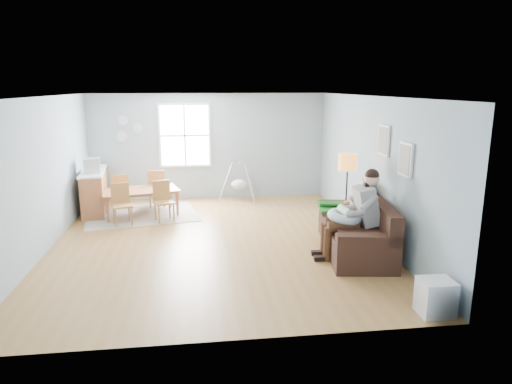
{
  "coord_description": "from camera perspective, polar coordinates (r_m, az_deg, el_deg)",
  "views": [
    {
      "loc": [
        -0.28,
        -8.26,
        2.89
      ],
      "look_at": [
        0.75,
        -0.26,
        1.0
      ],
      "focal_mm": 32.0,
      "sensor_mm": 36.0,
      "label": 1
    }
  ],
  "objects": [
    {
      "name": "chair_se",
      "position": [
        10.09,
        -11.55,
        -0.8
      ],
      "size": [
        0.5,
        0.5,
        0.88
      ],
      "color": "#A26D37",
      "rests_on": "rug"
    },
    {
      "name": "monitor",
      "position": [
        10.83,
        -19.85,
        3.13
      ],
      "size": [
        0.4,
        0.38,
        0.33
      ],
      "color": "#B6B6BB",
      "rests_on": "counter"
    },
    {
      "name": "sofa",
      "position": [
        8.35,
        12.7,
        -4.96
      ],
      "size": [
        1.32,
        2.46,
        0.95
      ],
      "color": "black",
      "rests_on": "room"
    },
    {
      "name": "storage_cube",
      "position": [
        6.43,
        21.48,
        -12.14
      ],
      "size": [
        0.43,
        0.38,
        0.47
      ],
      "color": "white",
      "rests_on": "room"
    },
    {
      "name": "chair_sw",
      "position": [
        10.03,
        -16.49,
        -1.16
      ],
      "size": [
        0.5,
        0.5,
        0.88
      ],
      "color": "#A26D37",
      "rests_on": "rug"
    },
    {
      "name": "window",
      "position": [
        11.79,
        -8.89,
        6.99
      ],
      "size": [
        1.32,
        0.08,
        1.62
      ],
      "color": "white",
      "rests_on": "room"
    },
    {
      "name": "chair_ne",
      "position": [
        11.25,
        -12.32,
        0.74
      ],
      "size": [
        0.46,
        0.46,
        0.92
      ],
      "color": "#A26D37",
      "rests_on": "rug"
    },
    {
      "name": "wall_plates",
      "position": [
        11.9,
        -15.74,
        7.58
      ],
      "size": [
        0.67,
        0.02,
        0.66
      ],
      "color": "#A1BBC1",
      "rests_on": "room"
    },
    {
      "name": "father",
      "position": [
        7.86,
        12.33,
        -2.34
      ],
      "size": [
        1.11,
        0.52,
        1.55
      ],
      "color": "gray",
      "rests_on": "sofa"
    },
    {
      "name": "nursing_pillow",
      "position": [
        7.86,
        11.01,
        -3.02
      ],
      "size": [
        0.73,
        0.72,
        0.24
      ],
      "primitive_type": "torus",
      "rotation": [
        0.0,
        0.14,
        -0.25
      ],
      "color": "silver",
      "rests_on": "father"
    },
    {
      "name": "counter",
      "position": [
        11.28,
        -19.51,
        0.17
      ],
      "size": [
        0.73,
        1.8,
        0.98
      ],
      "color": "brown",
      "rests_on": "room"
    },
    {
      "name": "baby_swing",
      "position": [
        11.66,
        -2.13,
        1.04
      ],
      "size": [
        1.15,
        1.16,
        0.98
      ],
      "color": "#B6B6BB",
      "rests_on": "room"
    },
    {
      "name": "beige_pillow",
      "position": [
        8.83,
        13.62,
        -0.41
      ],
      "size": [
        0.31,
        0.6,
        0.58
      ],
      "primitive_type": "cube",
      "rotation": [
        0.0,
        0.0,
        -0.27
      ],
      "color": "#B4AB8A",
      "rests_on": "sofa"
    },
    {
      "name": "infant",
      "position": [
        7.87,
        10.94,
        -2.28
      ],
      "size": [
        0.19,
        0.42,
        0.15
      ],
      "color": "silver",
      "rests_on": "nursing_pillow"
    },
    {
      "name": "toddler",
      "position": [
        8.41,
        11.96,
        -1.53
      ],
      "size": [
        0.6,
        0.33,
        0.91
      ],
      "color": "white",
      "rests_on": "sofa"
    },
    {
      "name": "green_throw",
      "position": [
        8.99,
        11.22,
        -1.83
      ],
      "size": [
        1.19,
        1.02,
        0.04
      ],
      "primitive_type": "cube",
      "rotation": [
        0.0,
        0.0,
        -0.16
      ],
      "color": "#13541A",
      "rests_on": "sofa"
    },
    {
      "name": "floor_lamp",
      "position": [
        8.51,
        11.35,
        2.74
      ],
      "size": [
        0.34,
        0.34,
        1.67
      ],
      "color": "black",
      "rests_on": "room"
    },
    {
      "name": "rug",
      "position": [
        10.76,
        -14.09,
        -2.77
      ],
      "size": [
        2.74,
        2.28,
        0.01
      ],
      "primitive_type": "cube",
      "rotation": [
        0.0,
        0.0,
        0.2
      ],
      "color": "#9D9690",
      "rests_on": "room"
    },
    {
      "name": "dining_table",
      "position": [
        10.68,
        -14.18,
        -1.28
      ],
      "size": [
        1.87,
        1.34,
        0.59
      ],
      "primitive_type": "imported",
      "rotation": [
        0.0,
        0.0,
        0.26
      ],
      "color": "brown",
      "rests_on": "rug"
    },
    {
      "name": "chair_nw",
      "position": [
        11.21,
        -16.66,
        0.26
      ],
      "size": [
        0.5,
        0.5,
        0.87
      ],
      "color": "#A26D37",
      "rests_on": "rug"
    },
    {
      "name": "pictures",
      "position": [
        7.97,
        16.86,
        5.13
      ],
      "size": [
        0.05,
        1.34,
        0.74
      ],
      "color": "white",
      "rests_on": "room"
    },
    {
      "name": "room",
      "position": [
        8.27,
        -5.44,
        9.88
      ],
      "size": [
        8.4,
        9.4,
        3.9
      ],
      "color": "olive"
    }
  ]
}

